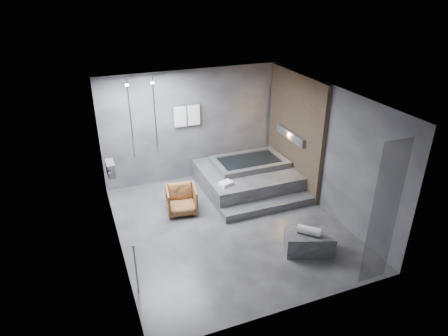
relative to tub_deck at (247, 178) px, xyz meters
name	(u,v)px	position (x,y,z in m)	size (l,w,h in m)	color
room	(244,144)	(-0.65, -1.21, 1.48)	(5.00, 5.04, 2.82)	#2B2B2D
tub_deck	(247,178)	(0.00, 0.00, 0.00)	(2.20, 2.00, 0.50)	#303032
tub_step	(268,206)	(0.00, -1.18, -0.16)	(2.20, 0.36, 0.18)	#303032
concrete_bench	(309,242)	(0.04, -2.79, -0.05)	(0.90, 0.50, 0.41)	#313133
driftwood_chair	(182,200)	(-1.83, -0.54, 0.05)	(0.65, 0.66, 0.60)	#4A2812
rolled_towel	(309,231)	(0.00, -2.79, 0.23)	(0.16, 0.16, 0.44)	white
deck_towel	(226,183)	(-0.80, -0.59, 0.29)	(0.30, 0.22, 0.08)	white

